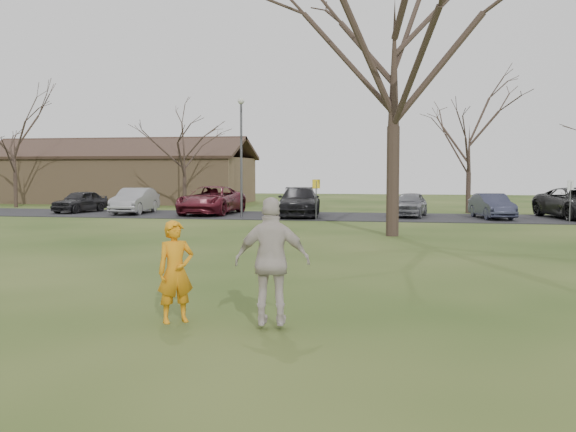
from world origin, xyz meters
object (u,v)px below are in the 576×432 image
Objects in this scene: player_defender at (176,272)px; big_tree at (394,52)px; car_0 at (80,201)px; car_4 at (410,204)px; car_5 at (492,206)px; lamp_post at (241,143)px; car_3 at (299,202)px; car_1 at (135,201)px; catching_play at (272,261)px; car_2 at (211,200)px; building at (121,178)px.

big_tree is at bearing 41.05° from player_defender.
car_0 is at bearing 150.95° from big_tree.
car_4 is 0.28× the size of big_tree.
player_defender is 0.43× the size of car_5.
car_3 is at bearing 36.88° from lamp_post.
car_1 reaches higher than car_5.
car_0 is 31.04m from catching_play.
car_1 is 4.53m from car_2.
car_1 is 8.09m from lamp_post.
car_3 is at bearing 119.08° from big_tree.
player_defender is 0.31× the size of car_3.
car_5 is (15.30, -0.47, -0.15)m from car_2.
catching_play is at bearing -65.70° from car_1.
car_2 is at bearing 68.84° from player_defender.
car_5 is 29.94m from building.
car_0 is at bearing 123.85° from catching_play.
building reaches higher than car_3.
car_2 is at bearing 165.84° from car_3.
car_5 is at bearing -5.54° from car_3.
catching_play is at bearing -68.28° from car_2.
player_defender reaches higher than car_4.
car_5 is 1.94× the size of catching_play.
car_1 is 0.22× the size of building.
car_3 reaches higher than car_1.
building reaches higher than catching_play.
car_5 is 0.28× the size of big_tree.
car_2 is 5.24m from car_3.
car_5 is 12.56m from big_tree.
car_3 is 4.61m from lamp_post.
player_defender is 0.08× the size of building.
lamp_post is at bearing -23.10° from car_1.
car_3 is 1.37× the size of car_4.
big_tree reaches higher than player_defender.
big_tree reaches higher than catching_play.
car_1 reaches higher than car_4.
car_1 is 0.78× the size of car_2.
player_defender is 16.66m from big_tree.
car_2 is 0.28× the size of building.
player_defender is 23.41m from lamp_post.
building is (-22.62, 12.65, 1.22)m from car_4.
lamp_post is at bearing -45.14° from car_2.
car_4 is 25.82m from catching_play.
car_0 is 13.43m from car_3.
catching_play is at bearing -95.24° from big_tree.
car_1 is 0.71× the size of lamp_post.
player_defender is 26.44m from car_2.
car_3 is 5.97m from car_4.
building is 32.23m from big_tree.
car_4 is (19.32, -0.04, 0.02)m from car_0.
lamp_post is (-2.70, -2.03, 3.14)m from car_3.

